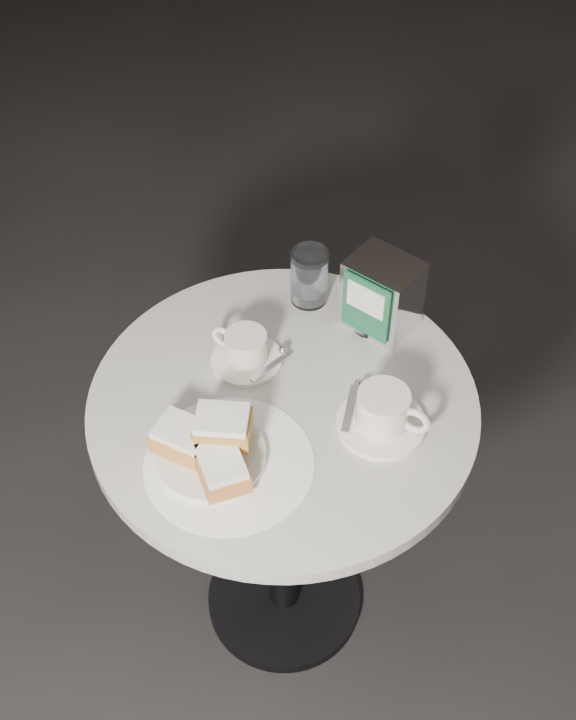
{
  "coord_description": "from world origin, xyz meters",
  "views": [
    {
      "loc": [
        0.47,
        -0.92,
        1.97
      ],
      "look_at": [
        0.0,
        0.02,
        0.83
      ],
      "focal_mm": 45.0,
      "sensor_mm": 36.0,
      "label": 1
    }
  ],
  "objects_px": {
    "cafe_table": "(283,465)",
    "beignet_plate": "(210,448)",
    "water_glass_right": "(371,307)",
    "napkin_dispenser": "(382,294)",
    "coffee_cup_right": "(383,413)",
    "water_glass_left": "(309,277)",
    "coffee_cup_left": "(246,350)"
  },
  "relations": [
    {
      "from": "beignet_plate",
      "to": "napkin_dispenser",
      "type": "bearing_deg",
      "value": 73.59
    },
    {
      "from": "coffee_cup_left",
      "to": "coffee_cup_right",
      "type": "distance_m",
      "value": 0.29
    },
    {
      "from": "beignet_plate",
      "to": "water_glass_right",
      "type": "height_order",
      "value": "water_glass_right"
    },
    {
      "from": "coffee_cup_right",
      "to": "napkin_dispenser",
      "type": "xyz_separation_m",
      "value": [
        -0.1,
        0.23,
        0.04
      ]
    },
    {
      "from": "water_glass_left",
      "to": "napkin_dispenser",
      "type": "bearing_deg",
      "value": 0.14
    },
    {
      "from": "cafe_table",
      "to": "water_glass_left",
      "type": "height_order",
      "value": "water_glass_left"
    },
    {
      "from": "coffee_cup_right",
      "to": "water_glass_left",
      "type": "relative_size",
      "value": 1.42
    },
    {
      "from": "cafe_table",
      "to": "beignet_plate",
      "type": "bearing_deg",
      "value": -105.85
    },
    {
      "from": "napkin_dispenser",
      "to": "cafe_table",
      "type": "bearing_deg",
      "value": -95.25
    },
    {
      "from": "water_glass_right",
      "to": "napkin_dispenser",
      "type": "distance_m",
      "value": 0.03
    },
    {
      "from": "water_glass_left",
      "to": "napkin_dispenser",
      "type": "distance_m",
      "value": 0.15
    },
    {
      "from": "beignet_plate",
      "to": "coffee_cup_right",
      "type": "xyz_separation_m",
      "value": [
        0.23,
        0.2,
        0.0
      ]
    },
    {
      "from": "cafe_table",
      "to": "napkin_dispenser",
      "type": "height_order",
      "value": "napkin_dispenser"
    },
    {
      "from": "coffee_cup_left",
      "to": "water_glass_right",
      "type": "bearing_deg",
      "value": 50.92
    },
    {
      "from": "water_glass_right",
      "to": "napkin_dispenser",
      "type": "height_order",
      "value": "napkin_dispenser"
    },
    {
      "from": "cafe_table",
      "to": "water_glass_left",
      "type": "xyz_separation_m",
      "value": [
        -0.07,
        0.26,
        0.26
      ]
    },
    {
      "from": "cafe_table",
      "to": "water_glass_right",
      "type": "relative_size",
      "value": 6.91
    },
    {
      "from": "beignet_plate",
      "to": "napkin_dispenser",
      "type": "height_order",
      "value": "napkin_dispenser"
    },
    {
      "from": "coffee_cup_left",
      "to": "water_glass_left",
      "type": "height_order",
      "value": "water_glass_left"
    },
    {
      "from": "water_glass_left",
      "to": "beignet_plate",
      "type": "bearing_deg",
      "value": -86.9
    },
    {
      "from": "cafe_table",
      "to": "coffee_cup_right",
      "type": "distance_m",
      "value": 0.3
    },
    {
      "from": "beignet_plate",
      "to": "water_glass_left",
      "type": "bearing_deg",
      "value": 93.1
    },
    {
      "from": "coffee_cup_left",
      "to": "water_glass_left",
      "type": "distance_m",
      "value": 0.21
    },
    {
      "from": "water_glass_left",
      "to": "water_glass_right",
      "type": "xyz_separation_m",
      "value": [
        0.14,
        -0.02,
        -0.0
      ]
    },
    {
      "from": "water_glass_right",
      "to": "beignet_plate",
      "type": "bearing_deg",
      "value": -105.59
    },
    {
      "from": "beignet_plate",
      "to": "cafe_table",
      "type": "bearing_deg",
      "value": 74.15
    },
    {
      "from": "cafe_table",
      "to": "coffee_cup_left",
      "type": "xyz_separation_m",
      "value": [
        -0.1,
        0.05,
        0.23
      ]
    },
    {
      "from": "beignet_plate",
      "to": "water_glass_left",
      "type": "relative_size",
      "value": 2.0
    },
    {
      "from": "beignet_plate",
      "to": "water_glass_right",
      "type": "relative_size",
      "value": 2.19
    },
    {
      "from": "water_glass_right",
      "to": "water_glass_left",
      "type": "bearing_deg",
      "value": 172.77
    },
    {
      "from": "beignet_plate",
      "to": "water_glass_left",
      "type": "height_order",
      "value": "water_glass_left"
    },
    {
      "from": "beignet_plate",
      "to": "water_glass_right",
      "type": "xyz_separation_m",
      "value": [
        0.11,
        0.41,
        0.02
      ]
    }
  ]
}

